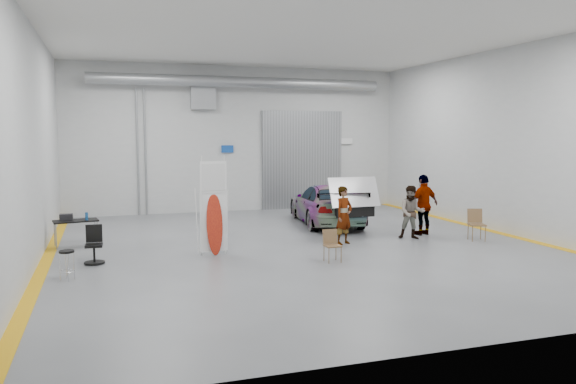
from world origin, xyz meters
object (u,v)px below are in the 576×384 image
object	(u,v)px
sedan_car	(327,204)
shop_stool	(67,266)
person_c	(424,205)
folding_chair_near	(332,252)
office_chair	(94,247)
work_table	(73,220)
person_b	(412,212)
surfboard_display	(213,215)
person_a	(344,215)
folding_chair_far	(476,231)

from	to	relation	value
sedan_car	shop_stool	distance (m)	10.04
shop_stool	person_c	bearing A→B (deg)	13.24
sedan_car	folding_chair_near	size ratio (longest dim) A/B	6.05
shop_stool	office_chair	xyz separation A→B (m)	(0.54, 1.55, 0.08)
folding_chair_near	shop_stool	distance (m)	6.28
sedan_car	work_table	world-z (taller)	sedan_car
person_b	surfboard_display	bearing A→B (deg)	-150.89
folding_chair_near	office_chair	xyz separation A→B (m)	(-5.74, 1.70, 0.16)
person_a	work_table	bearing A→B (deg)	139.12
folding_chair_far	person_a	bearing A→B (deg)	-173.60
work_table	person_b	bearing A→B (deg)	-11.31
folding_chair_far	sedan_car	bearing A→B (deg)	142.51
sedan_car	person_a	bearing A→B (deg)	84.08
sedan_car	surfboard_display	world-z (taller)	surfboard_display
sedan_car	office_chair	world-z (taller)	sedan_car
folding_chair_near	shop_stool	size ratio (longest dim) A/B	1.20
person_b	sedan_car	bearing A→B (deg)	137.33
person_b	folding_chair_near	size ratio (longest dim) A/B	2.03
person_a	work_table	xyz separation A→B (m)	(-7.53, 2.08, -0.09)
surfboard_display	folding_chair_near	bearing A→B (deg)	-39.40
person_c	surfboard_display	distance (m)	7.01
sedan_car	folding_chair_far	world-z (taller)	sedan_car
person_c	folding_chair_near	bearing A→B (deg)	19.66
person_a	office_chair	world-z (taller)	person_a
surfboard_display	person_b	bearing A→B (deg)	-3.12
person_c	person_b	bearing A→B (deg)	22.43
sedan_car	person_b	bearing A→B (deg)	120.11
sedan_car	person_b	distance (m)	3.78
folding_chair_far	office_chair	bearing A→B (deg)	-165.37
shop_stool	work_table	bearing A→B (deg)	90.69
person_a	sedan_car	bearing A→B (deg)	50.30
folding_chair_far	work_table	bearing A→B (deg)	-176.85
person_c	sedan_car	bearing A→B (deg)	-66.93
person_b	shop_stool	distance (m)	10.01
shop_stool	work_table	world-z (taller)	work_table
person_c	folding_chair_far	xyz separation A→B (m)	(1.01, -1.36, -0.68)
surfboard_display	folding_chair_far	xyz separation A→B (m)	(7.97, -0.48, -0.78)
person_a	folding_chair_far	world-z (taller)	person_a
person_a	office_chair	distance (m)	6.96
folding_chair_far	office_chair	distance (m)	11.00
sedan_car	work_table	xyz separation A→B (m)	(-8.45, -1.54, 0.05)
surfboard_display	folding_chair_near	xyz separation A→B (m)	(2.71, -1.74, -0.83)
work_table	shop_stool	bearing A→B (deg)	-89.31
folding_chair_far	work_table	distance (m)	11.93
office_chair	person_b	bearing A→B (deg)	5.48
person_c	folding_chair_far	size ratio (longest dim) A/B	2.04
sedan_car	person_b	xyz separation A→B (m)	(1.40, -3.51, 0.11)
person_a	work_table	distance (m)	7.81
folding_chair_near	office_chair	world-z (taller)	office_chair
work_table	office_chair	world-z (taller)	work_table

